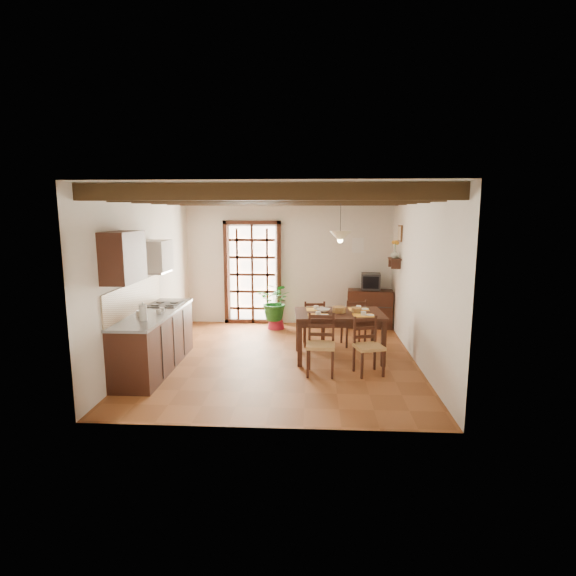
# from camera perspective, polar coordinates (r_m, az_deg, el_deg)

# --- Properties ---
(ground_plane) EXTENTS (5.00, 5.00, 0.00)m
(ground_plane) POSITION_cam_1_polar(r_m,az_deg,el_deg) (7.73, -0.92, -8.92)
(ground_plane) COLOR brown
(room_shell) EXTENTS (4.52, 5.02, 2.81)m
(room_shell) POSITION_cam_1_polar(r_m,az_deg,el_deg) (7.36, -0.96, 4.60)
(room_shell) COLOR silver
(room_shell) RESTS_ON ground_plane
(ceiling_beams) EXTENTS (4.50, 4.34, 0.20)m
(ceiling_beams) POSITION_cam_1_polar(r_m,az_deg,el_deg) (7.34, -0.97, 11.42)
(ceiling_beams) COLOR black
(ceiling_beams) RESTS_ON room_shell
(french_door) EXTENTS (1.26, 0.11, 2.32)m
(french_door) POSITION_cam_1_polar(r_m,az_deg,el_deg) (9.93, -4.53, 2.17)
(french_door) COLOR white
(french_door) RESTS_ON ground_plane
(kitchen_counter) EXTENTS (0.64, 2.25, 1.38)m
(kitchen_counter) POSITION_cam_1_polar(r_m,az_deg,el_deg) (7.43, -16.59, -6.29)
(kitchen_counter) COLOR #32180F
(kitchen_counter) RESTS_ON ground_plane
(upper_cabinet) EXTENTS (0.35, 0.80, 0.70)m
(upper_cabinet) POSITION_cam_1_polar(r_m,az_deg,el_deg) (6.58, -20.19, 3.72)
(upper_cabinet) COLOR #32180F
(upper_cabinet) RESTS_ON room_shell
(range_hood) EXTENTS (0.38, 0.60, 0.54)m
(range_hood) POSITION_cam_1_polar(r_m,az_deg,el_deg) (7.74, -16.33, 3.86)
(range_hood) COLOR white
(range_hood) RESTS_ON room_shell
(counter_items) EXTENTS (0.50, 1.43, 0.25)m
(counter_items) POSITION_cam_1_polar(r_m,az_deg,el_deg) (7.40, -16.53, -2.48)
(counter_items) COLOR black
(counter_items) RESTS_ON kitchen_counter
(dining_table) EXTENTS (1.53, 1.04, 0.80)m
(dining_table) POSITION_cam_1_polar(r_m,az_deg,el_deg) (7.60, 6.49, -3.85)
(dining_table) COLOR black
(dining_table) RESTS_ON ground_plane
(chair_near_left) EXTENTS (0.45, 0.43, 0.93)m
(chair_near_left) POSITION_cam_1_polar(r_m,az_deg,el_deg) (6.96, 4.17, -8.57)
(chair_near_left) COLOR #B2854B
(chair_near_left) RESTS_ON ground_plane
(chair_near_right) EXTENTS (0.50, 0.48, 0.88)m
(chair_near_right) POSITION_cam_1_polar(r_m,az_deg,el_deg) (7.06, 10.16, -8.57)
(chair_near_right) COLOR #B2854B
(chair_near_right) RESTS_ON ground_plane
(chair_far_left) EXTENTS (0.43, 0.41, 0.87)m
(chair_far_left) POSITION_cam_1_polar(r_m,az_deg,el_deg) (8.40, 3.30, -5.49)
(chair_far_left) COLOR #B2854B
(chair_far_left) RESTS_ON ground_plane
(chair_far_right) EXTENTS (0.49, 0.47, 0.89)m
(chair_far_right) POSITION_cam_1_polar(r_m,az_deg,el_deg) (8.48, 8.30, -5.38)
(chair_far_right) COLOR #B2854B
(chair_far_right) RESTS_ON ground_plane
(table_setting) EXTENTS (1.07, 0.71, 0.10)m
(table_setting) POSITION_cam_1_polar(r_m,az_deg,el_deg) (7.56, 6.51, -2.53)
(table_setting) COLOR #FBA627
(table_setting) RESTS_ON dining_table
(table_bowl) EXTENTS (0.29, 0.29, 0.05)m
(table_bowl) POSITION_cam_1_polar(r_m,az_deg,el_deg) (7.60, 4.49, -2.83)
(table_bowl) COLOR white
(table_bowl) RESTS_ON dining_table
(sideboard) EXTENTS (0.99, 0.53, 0.81)m
(sideboard) POSITION_cam_1_polar(r_m,az_deg,el_deg) (9.83, 10.36, -2.59)
(sideboard) COLOR #32180F
(sideboard) RESTS_ON ground_plane
(crt_tv) EXTENTS (0.44, 0.41, 0.35)m
(crt_tv) POSITION_cam_1_polar(r_m,az_deg,el_deg) (9.72, 10.47, 0.84)
(crt_tv) COLOR black
(crt_tv) RESTS_ON sideboard
(fuse_box) EXTENTS (0.25, 0.03, 0.32)m
(fuse_box) POSITION_cam_1_polar(r_m,az_deg,el_deg) (9.87, 8.87, 5.38)
(fuse_box) COLOR white
(fuse_box) RESTS_ON room_shell
(plant_pot) EXTENTS (0.37, 0.37, 0.23)m
(plant_pot) POSITION_cam_1_polar(r_m,az_deg,el_deg) (9.62, -1.55, -4.51)
(plant_pot) COLOR maroon
(plant_pot) RESTS_ON ground_plane
(potted_plant) EXTENTS (2.29, 2.12, 2.10)m
(potted_plant) POSITION_cam_1_polar(r_m,az_deg,el_deg) (9.52, -1.56, -1.83)
(potted_plant) COLOR #144C19
(potted_plant) RESTS_ON ground_plane
(wall_shelf) EXTENTS (0.20, 0.42, 0.20)m
(wall_shelf) POSITION_cam_1_polar(r_m,az_deg,el_deg) (9.11, 13.38, 3.38)
(wall_shelf) COLOR #32180F
(wall_shelf) RESTS_ON room_shell
(shelf_vase) EXTENTS (0.15, 0.15, 0.15)m
(shelf_vase) POSITION_cam_1_polar(r_m,az_deg,el_deg) (9.09, 13.42, 4.25)
(shelf_vase) COLOR #B2BFB2
(shelf_vase) RESTS_ON wall_shelf
(shelf_flowers) EXTENTS (0.14, 0.14, 0.36)m
(shelf_flowers) POSITION_cam_1_polar(r_m,az_deg,el_deg) (9.08, 13.47, 5.56)
(shelf_flowers) COLOR #FBA627
(shelf_flowers) RESTS_ON shelf_vase
(framed_picture) EXTENTS (0.03, 0.32, 0.32)m
(framed_picture) POSITION_cam_1_polar(r_m,az_deg,el_deg) (9.08, 14.04, 6.75)
(framed_picture) COLOR brown
(framed_picture) RESTS_ON room_shell
(pendant_lamp) EXTENTS (0.36, 0.36, 0.84)m
(pendant_lamp) POSITION_cam_1_polar(r_m,az_deg,el_deg) (7.51, 6.65, 6.65)
(pendant_lamp) COLOR black
(pendant_lamp) RESTS_ON room_shell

